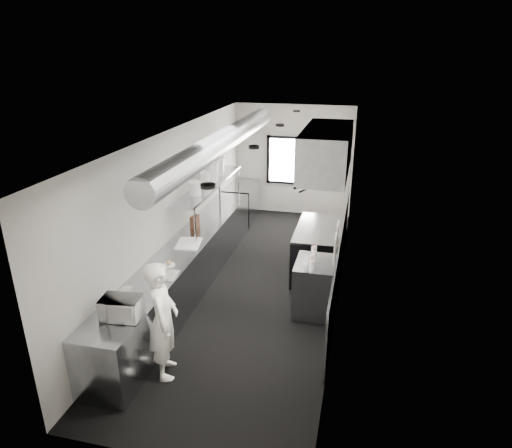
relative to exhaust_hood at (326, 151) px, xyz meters
The scene contains 35 objects.
floor 2.72m from the exhaust_hood, 147.45° to the right, with size 3.00×8.00×0.01m, color black.
ceiling 1.36m from the exhaust_hood, 147.45° to the right, with size 3.00×8.00×0.01m, color silver.
wall_back 3.62m from the exhaust_hood, 108.38° to the left, with size 3.00×0.02×2.80m, color #B1AEA8.
wall_front 4.93m from the exhaust_hood, 103.13° to the right, with size 3.00×0.02×2.80m, color #B1AEA8.
wall_left 2.87m from the exhaust_hood, 164.91° to the right, with size 0.02×8.00×2.80m, color #B1AEA8.
wall_right 1.28m from the exhaust_hood, 60.05° to the right, with size 0.02×8.00×2.80m, color #B1AEA8.
wall_cladding 1.92m from the exhaust_hood, 46.22° to the right, with size 0.03×5.50×1.10m, color gray.
hvac_duct 1.83m from the exhaust_hood, behind, with size 0.40×0.40×6.40m, color #93979B.
service_window 3.58m from the exhaust_hood, 108.57° to the left, with size 1.36×0.05×1.25m.
exhaust_hood is the anchor object (origin of this frame).
prep_counter 3.20m from the exhaust_hood, 151.89° to the right, with size 0.70×6.00×0.90m, color gray.
pass_shelf 2.46m from the exhaust_hood, behind, with size 0.45×3.00×0.68m.
range 1.92m from the exhaust_hood, behind, with size 0.88×1.60×0.94m.
bottle_station 2.39m from the exhaust_hood, 87.82° to the right, with size 0.65×0.80×0.90m, color gray.
far_work_table 3.88m from the exhaust_hood, 131.94° to the left, with size 0.70×1.20×0.90m, color gray.
notice_sheet_a 2.09m from the exhaust_hood, 78.88° to the right, with size 0.02×0.28×0.38m, color white.
notice_sheet_b 2.43m from the exhaust_hood, 80.58° to the right, with size 0.02×0.28×0.38m, color white.
line_cook 4.10m from the exhaust_hood, 116.62° to the right, with size 0.60×0.39×1.64m, color white.
microwave 4.38m from the exhaust_hood, 121.32° to the right, with size 0.46×0.35×0.28m, color white.
deli_tub_a 4.14m from the exhaust_hood, 127.95° to the right, with size 0.14×0.14×0.10m, color #A7AFA1.
deli_tub_b 4.11m from the exhaust_hood, 128.44° to the right, with size 0.14×0.14×0.10m, color #A7AFA1.
newspaper 3.49m from the exhaust_hood, 131.17° to the right, with size 0.29×0.37×0.01m, color silver.
small_plate 3.35m from the exhaust_hood, 136.68° to the right, with size 0.20×0.20×0.02m, color white.
pastry 3.33m from the exhaust_hood, 136.68° to the right, with size 0.08×0.08×0.08m, color tan.
cutting_board 2.91m from the exhaust_hood, 151.56° to the right, with size 0.40×0.53×0.02m, color white.
knife_block 2.77m from the exhaust_hood, 169.66° to the right, with size 0.10×0.21×0.23m, color #51321C.
plate_stack_a 2.45m from the exhaust_hood, 167.97° to the right, with size 0.22×0.22×0.25m, color white.
plate_stack_b 2.40m from the exhaust_hood, behind, with size 0.23×0.23×0.30m, color white.
plate_stack_c 2.45m from the exhaust_hood, 167.82° to the left, with size 0.27×0.27×0.38m, color white.
plate_stack_d 2.57m from the exhaust_hood, 158.10° to the left, with size 0.25×0.25×0.38m, color white.
squeeze_bottle_a 2.21m from the exhaust_hood, 89.47° to the right, with size 0.06×0.06×0.17m, color white.
squeeze_bottle_b 2.08m from the exhaust_hood, 90.33° to the right, with size 0.06×0.06×0.18m, color white.
squeeze_bottle_c 1.96m from the exhaust_hood, 89.68° to the right, with size 0.06×0.06×0.18m, color white.
squeeze_bottle_d 1.85m from the exhaust_hood, 91.24° to the right, with size 0.06×0.06×0.18m, color white.
squeeze_bottle_e 1.80m from the exhaust_hood, 90.06° to the right, with size 0.06×0.06×0.17m, color white.
Camera 1 is at (1.74, -7.29, 4.12)m, focal length 31.99 mm.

